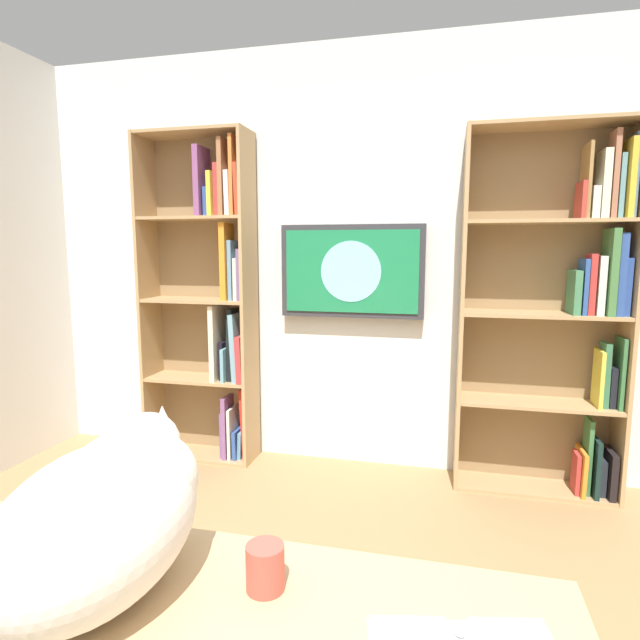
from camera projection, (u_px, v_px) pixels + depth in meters
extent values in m
cube|color=silver|center=(362.00, 260.00, 3.32)|extent=(4.52, 0.06, 2.70)
cube|color=tan|center=(629.00, 317.00, 2.82)|extent=(0.02, 0.28, 2.11)
cube|color=tan|center=(461.00, 312.00, 3.03)|extent=(0.02, 0.28, 2.11)
cube|color=#93754E|center=(538.00, 312.00, 3.05)|extent=(0.91, 0.01, 2.11)
cube|color=tan|center=(532.00, 487.00, 3.07)|extent=(0.87, 0.27, 0.02)
cube|color=tan|center=(537.00, 403.00, 2.99)|extent=(0.87, 0.27, 0.02)
cube|color=tan|center=(542.00, 315.00, 2.92)|extent=(0.87, 0.27, 0.02)
cube|color=tan|center=(548.00, 222.00, 2.85)|extent=(0.87, 0.27, 0.02)
cube|color=tan|center=(554.00, 124.00, 2.78)|extent=(0.87, 0.27, 0.02)
cube|color=black|center=(609.00, 473.00, 2.94)|extent=(0.04, 0.21, 0.27)
cube|color=#24282F|center=(600.00, 475.00, 2.97)|extent=(0.04, 0.15, 0.21)
cube|color=black|center=(594.00, 465.00, 2.96)|extent=(0.03, 0.21, 0.33)
cube|color=#3A703E|center=(587.00, 455.00, 2.97)|extent=(0.02, 0.15, 0.44)
cube|color=orange|center=(580.00, 470.00, 2.98)|extent=(0.03, 0.23, 0.26)
cube|color=#B73631|center=(576.00, 472.00, 2.98)|extent=(0.02, 0.13, 0.24)
cube|color=#376F40|center=(619.00, 373.00, 2.86)|extent=(0.02, 0.17, 0.40)
cube|color=black|center=(610.00, 386.00, 2.89)|extent=(0.03, 0.14, 0.23)
cube|color=#38714D|center=(604.00, 374.00, 2.89)|extent=(0.03, 0.13, 0.36)
cube|color=gold|center=(598.00, 378.00, 2.89)|extent=(0.02, 0.18, 0.32)
cube|color=#2C4B97|center=(624.00, 287.00, 2.81)|extent=(0.03, 0.17, 0.31)
cube|color=#2D4D96|center=(618.00, 274.00, 2.79)|extent=(0.04, 0.17, 0.45)
cube|color=#41733D|center=(609.00, 272.00, 2.80)|extent=(0.04, 0.21, 0.47)
cube|color=silver|center=(599.00, 285.00, 2.82)|extent=(0.04, 0.15, 0.32)
cube|color=#B9322E|center=(590.00, 284.00, 2.83)|extent=(0.03, 0.13, 0.34)
cube|color=#2B4E91|center=(583.00, 287.00, 2.84)|extent=(0.02, 0.18, 0.31)
cube|color=#3E7850|center=(574.00, 292.00, 2.87)|extent=(0.04, 0.21, 0.24)
cube|color=#698FB0|center=(633.00, 177.00, 2.73)|extent=(0.02, 0.12, 0.44)
cube|color=gold|center=(627.00, 180.00, 2.73)|extent=(0.03, 0.21, 0.41)
cube|color=#6599A4|center=(619.00, 187.00, 2.74)|extent=(0.03, 0.13, 0.34)
cube|color=#A2674C|center=(613.00, 175.00, 2.73)|extent=(0.03, 0.14, 0.46)
cube|color=beige|center=(603.00, 185.00, 2.76)|extent=(0.04, 0.18, 0.36)
cube|color=beige|center=(593.00, 203.00, 2.77)|extent=(0.04, 0.15, 0.17)
cube|color=olive|center=(586.00, 182.00, 2.79)|extent=(0.02, 0.20, 0.40)
cube|color=#AE382E|center=(581.00, 201.00, 2.78)|extent=(0.02, 0.18, 0.20)
cube|color=tan|center=(249.00, 302.00, 3.33)|extent=(0.02, 0.28, 2.17)
cube|color=tan|center=(149.00, 299.00, 3.50)|extent=(0.02, 0.28, 2.17)
cube|color=#93754E|center=(207.00, 298.00, 3.55)|extent=(0.75, 0.01, 2.17)
cube|color=tan|center=(203.00, 454.00, 3.57)|extent=(0.71, 0.27, 0.02)
cube|color=tan|center=(201.00, 379.00, 3.49)|extent=(0.71, 0.27, 0.02)
cube|color=tan|center=(198.00, 300.00, 3.42)|extent=(0.71, 0.27, 0.02)
cube|color=tan|center=(195.00, 218.00, 3.35)|extent=(0.71, 0.27, 0.02)
cube|color=tan|center=(193.00, 133.00, 3.27)|extent=(0.71, 0.27, 0.02)
cube|color=red|center=(247.00, 423.00, 3.45)|extent=(0.05, 0.15, 0.49)
cube|color=#5F94B4|center=(243.00, 443.00, 3.49)|extent=(0.03, 0.13, 0.18)
cube|color=#31509A|center=(239.00, 442.00, 3.50)|extent=(0.03, 0.19, 0.19)
cube|color=beige|center=(234.00, 431.00, 3.49)|extent=(0.02, 0.20, 0.35)
cube|color=#7E4F82|center=(228.00, 426.00, 3.47)|extent=(0.03, 0.15, 0.42)
cube|color=slate|center=(225.00, 434.00, 3.50)|extent=(0.02, 0.13, 0.31)
cube|color=#C23538|center=(244.00, 358.00, 3.38)|extent=(0.05, 0.23, 0.31)
cube|color=#719FB3|center=(239.00, 347.00, 3.40)|extent=(0.05, 0.23, 0.45)
cube|color=black|center=(232.00, 344.00, 3.40)|extent=(0.05, 0.13, 0.48)
cube|color=#659AAC|center=(229.00, 363.00, 3.43)|extent=(0.02, 0.24, 0.22)
cube|color=black|center=(224.00, 360.00, 3.43)|extent=(0.03, 0.12, 0.25)
cube|color=beige|center=(218.00, 342.00, 3.43)|extent=(0.03, 0.22, 0.50)
cube|color=slate|center=(244.00, 274.00, 3.32)|extent=(0.03, 0.21, 0.33)
cube|color=silver|center=(238.00, 279.00, 3.32)|extent=(0.03, 0.13, 0.27)
cube|color=#6991AC|center=(233.00, 270.00, 3.32)|extent=(0.03, 0.14, 0.38)
cube|color=orange|center=(227.00, 262.00, 3.31)|extent=(0.04, 0.17, 0.49)
cube|color=#B03E26|center=(242.00, 190.00, 3.25)|extent=(0.04, 0.23, 0.32)
cube|color=orange|center=(236.00, 176.00, 3.23)|extent=(0.02, 0.19, 0.49)
cube|color=silver|center=(231.00, 194.00, 3.25)|extent=(0.04, 0.15, 0.28)
cube|color=#9F6741|center=(224.00, 178.00, 3.24)|extent=(0.03, 0.16, 0.48)
cube|color=#B23A37|center=(219.00, 190.00, 3.27)|extent=(0.03, 0.12, 0.33)
cube|color=gold|center=(214.00, 194.00, 3.28)|extent=(0.03, 0.18, 0.28)
cube|color=#32529D|center=(210.00, 202.00, 3.31)|extent=(0.04, 0.15, 0.18)
cube|color=#86497F|center=(202.00, 182.00, 3.29)|extent=(0.04, 0.19, 0.44)
cube|color=#333338|center=(352.00, 271.00, 3.26)|extent=(0.92, 0.06, 0.59)
cube|color=#1E7F4C|center=(351.00, 272.00, 3.23)|extent=(0.85, 0.01, 0.52)
cylinder|color=#8CCCEA|center=(351.00, 272.00, 3.22)|extent=(0.38, 0.00, 0.38)
cube|color=tan|center=(143.00, 621.00, 0.99)|extent=(1.67, 0.61, 0.03)
ellipsoid|color=white|center=(100.00, 525.00, 1.02)|extent=(0.33, 0.52, 0.31)
ellipsoid|color=white|center=(133.00, 482.00, 1.13)|extent=(0.28, 0.28, 0.23)
sphere|color=white|center=(148.00, 444.00, 1.18)|extent=(0.15, 0.15, 0.15)
cone|color=white|center=(163.00, 423.00, 1.16)|extent=(0.07, 0.07, 0.08)
cone|color=white|center=(131.00, 420.00, 1.18)|extent=(0.07, 0.07, 0.08)
cone|color=beige|center=(161.00, 426.00, 1.16)|extent=(0.04, 0.04, 0.06)
cone|color=beige|center=(130.00, 423.00, 1.18)|extent=(0.04, 0.04, 0.06)
cylinder|color=silver|center=(461.00, 632.00, 0.92)|extent=(0.02, 0.02, 0.01)
cylinder|color=#D84C3F|center=(265.00, 567.00, 1.05)|extent=(0.08, 0.08, 0.10)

